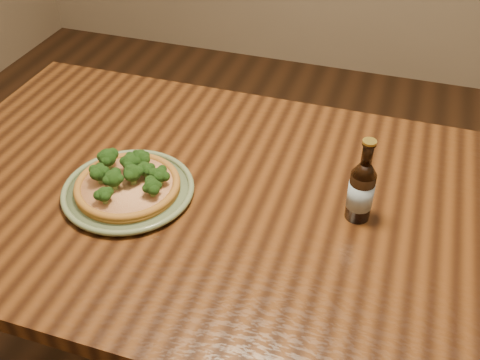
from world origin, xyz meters
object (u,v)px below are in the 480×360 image
(table, at_px, (252,231))
(beer_bottle, at_px, (361,190))
(plate, at_px, (128,190))
(pizza, at_px, (127,183))

(table, distance_m, beer_bottle, 0.29)
(table, relative_size, plate, 5.36)
(pizza, bearing_deg, table, 12.60)
(beer_bottle, bearing_deg, pizza, 172.12)
(plate, height_order, beer_bottle, beer_bottle)
(pizza, xyz_separation_m, beer_bottle, (0.50, 0.08, 0.04))
(pizza, distance_m, beer_bottle, 0.51)
(beer_bottle, bearing_deg, table, 168.04)
(plate, distance_m, pizza, 0.02)
(table, distance_m, plate, 0.30)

